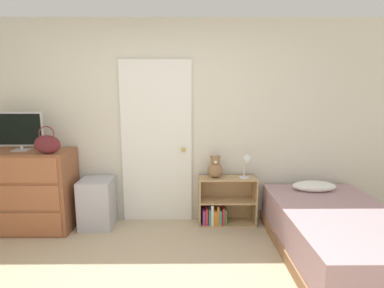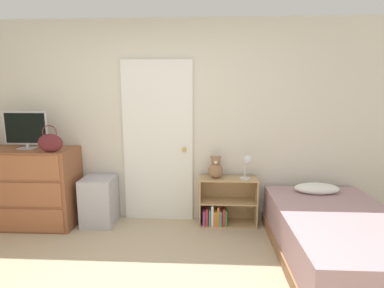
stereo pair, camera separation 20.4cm
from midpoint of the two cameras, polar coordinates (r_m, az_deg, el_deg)
wall_back at (r=3.85m, az=-4.10°, el=4.02°), size 10.00×0.06×2.55m
door_closed at (r=3.84m, az=-4.98°, el=0.30°), size 0.89×0.09×2.06m
dresser at (r=4.23m, az=-26.96°, el=-7.39°), size 1.09×0.53×0.98m
tv at (r=4.12m, az=-27.87°, el=2.47°), size 0.53×0.16×0.46m
handbag at (r=3.77m, az=-24.00°, el=0.25°), size 0.30×0.10×0.32m
storage_bin at (r=4.01m, az=-15.84°, el=-10.40°), size 0.39×0.40×0.61m
bookshelf at (r=3.91m, az=7.48°, el=-11.56°), size 0.72×0.28×0.61m
teddy_bear at (r=3.74m, az=6.09°, el=-4.63°), size 0.19×0.19×0.29m
desk_lamp at (r=3.72m, az=12.01°, el=-3.38°), size 0.14×0.14×0.30m
bed at (r=3.47m, az=27.81°, el=-15.61°), size 1.17×1.89×0.59m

